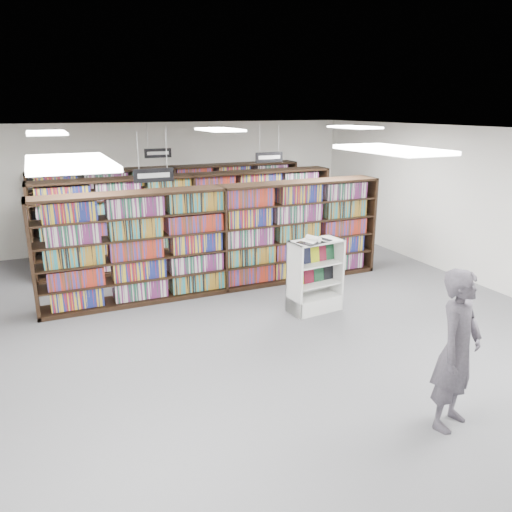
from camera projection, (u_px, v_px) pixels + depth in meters
name	position (u px, v px, depth m)	size (l,w,h in m)	color
floor	(263.00, 326.00, 8.44)	(12.00, 12.00, 0.00)	#57575C
ceiling	(264.00, 132.00, 7.53)	(10.00, 12.00, 0.10)	silver
wall_back	(170.00, 184.00, 13.24)	(10.00, 0.10, 3.20)	white
wall_right	(492.00, 210.00, 9.92)	(0.10, 12.00, 3.20)	white
bookshelf_row_near	(222.00, 239.00, 9.89)	(7.00, 0.60, 2.10)	black
bookshelf_row_mid	(192.00, 219.00, 11.65)	(7.00, 0.60, 2.10)	black
bookshelf_row_far	(174.00, 207.00, 13.14)	(7.00, 0.60, 2.10)	black
aisle_sign_left	(154.00, 174.00, 8.01)	(0.65, 0.02, 0.80)	#B2B2B7
aisle_sign_right	(269.00, 156.00, 10.93)	(0.65, 0.02, 0.80)	#B2B2B7
aisle_sign_center	(158.00, 152.00, 11.91)	(0.65, 0.02, 0.80)	#B2B2B7
troffer_front_left	(69.00, 163.00, 3.75)	(0.60, 1.20, 0.04)	white
troffer_front_center	(392.00, 150.00, 4.91)	(0.60, 1.20, 0.04)	white
troffer_back_left	(46.00, 133.00, 8.13)	(0.60, 1.20, 0.04)	white
troffer_back_center	(220.00, 130.00, 9.29)	(0.60, 1.20, 0.04)	white
troffer_back_right	(354.00, 127.00, 10.45)	(0.60, 1.20, 0.04)	white
endcap_display	(314.00, 286.00, 9.02)	(0.99, 0.57, 1.32)	white
open_book	(314.00, 240.00, 8.64)	(0.65, 0.50, 0.13)	black
shopper	(457.00, 350.00, 5.59)	(0.69, 0.45, 1.90)	#514C57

